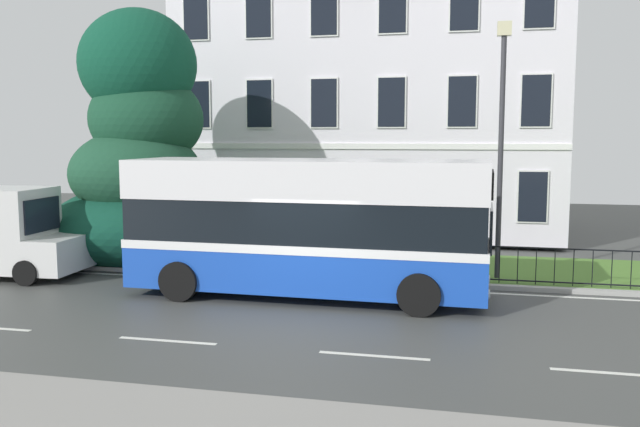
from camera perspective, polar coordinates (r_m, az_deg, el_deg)
name	(u,v)px	position (r m, az deg, el deg)	size (l,w,h in m)	color
ground_plane	(302,313)	(15.15, -1.55, -8.45)	(60.00, 56.00, 0.18)	#434543
georgian_townhouse	(376,83)	(28.59, 4.79, 11.00)	(14.72, 9.39, 11.98)	white
iron_verge_railing	(321,256)	(18.51, 0.05, -3.66)	(17.73, 0.04, 0.97)	black
evergreen_tree	(141,165)	(22.02, -14.94, 3.97)	(5.84, 5.84, 8.17)	#423328
single_decker_bus	(308,225)	(16.32, -1.05, -1.01)	(8.72, 2.82, 3.35)	blue
street_lamp_post	(501,134)	(18.42, 15.13, 6.56)	(0.36, 0.24, 6.74)	#333338
litter_bin	(311,251)	(19.03, -0.74, -3.24)	(0.47, 0.47, 1.09)	black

